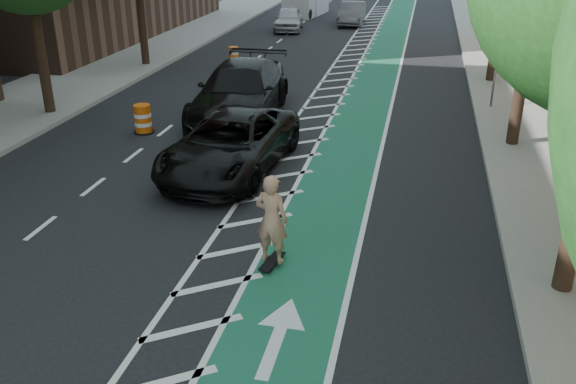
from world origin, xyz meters
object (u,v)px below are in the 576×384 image
(suv_near, at_px, (230,143))
(barrel_a, at_px, (143,120))
(skateboarder, at_px, (272,219))
(suv_far, at_px, (240,92))

(suv_near, bearing_deg, barrel_a, 150.85)
(skateboarder, relative_size, suv_far, 0.29)
(skateboarder, distance_m, suv_near, 5.35)
(skateboarder, relative_size, barrel_a, 1.99)
(suv_near, bearing_deg, skateboarder, -59.37)
(skateboarder, bearing_deg, suv_far, -59.39)
(suv_far, distance_m, barrel_a, 3.55)
(suv_near, relative_size, suv_far, 0.87)
(suv_far, xyz_separation_m, barrel_a, (-2.66, -2.29, -0.50))
(barrel_a, bearing_deg, suv_near, -33.64)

